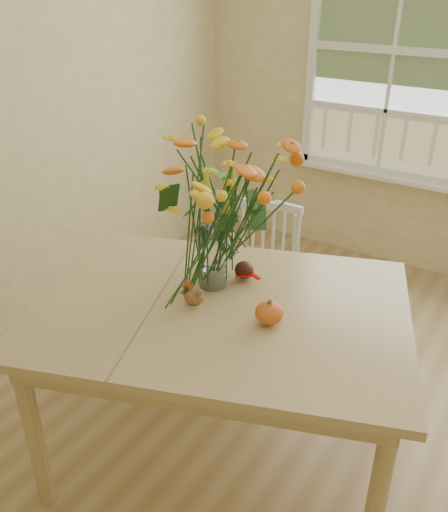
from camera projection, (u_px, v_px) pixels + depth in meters
The scene contains 7 objects.
floor at pixel (314, 485), 2.41m from camera, with size 4.00×4.50×0.01m, color #977949.
dining_table at pixel (221, 324), 2.26m from camera, with size 1.79×1.53×0.81m.
windsor_chair at pixel (258, 278), 3.00m from camera, with size 0.52×0.50×0.91m.
flower_vase at pixel (212, 195), 2.17m from camera, with size 0.59×0.59×0.70m.
pumpkin at pixel (269, 314), 2.09m from camera, with size 0.11×0.11×0.09m, color #D05718.
turkey_figurine at pixel (194, 297), 2.20m from camera, with size 0.10×0.09×0.10m.
dark_gourd at pixel (244, 271), 2.39m from camera, with size 0.12×0.09×0.08m.
Camera 1 is at (0.55, -1.60, 2.04)m, focal length 38.00 mm.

